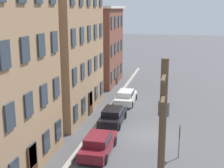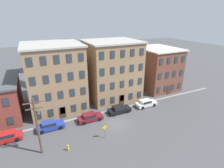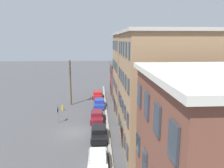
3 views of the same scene
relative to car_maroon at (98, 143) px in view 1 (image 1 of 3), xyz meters
The scene contains 9 objects.
ground_plane 5.06m from the car_maroon, 37.14° to the right, with size 200.00×200.00×0.00m, color #4C4C4F.
kerb_strip 4.31m from the car_maroon, 20.35° to the left, with size 56.00×0.36×0.16m, color #9E998E.
apartment_far 12.55m from the car_maroon, 44.24° to the left, with size 11.25×10.20×12.76m.
apartment_annex 22.79m from the car_maroon, 21.52° to the left, with size 9.07×10.96×10.28m.
car_maroon is the anchor object (origin of this frame).
car_black 6.00m from the car_maroon, ahead, with size 4.40×1.92×1.43m.
car_white 12.22m from the car_maroon, ahead, with size 4.40×1.92×1.43m.
caution_sign 5.67m from the car_maroon, 84.64° to the right, with size 1.03×0.08×2.47m.
utility_pole 10.48m from the car_maroon, 150.23° to the right, with size 2.40×0.44×8.29m.
Camera 1 is at (-23.61, -2.34, 10.03)m, focal length 50.00 mm.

